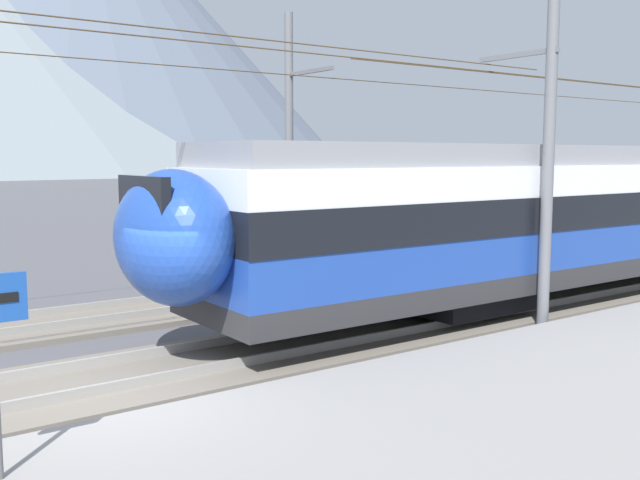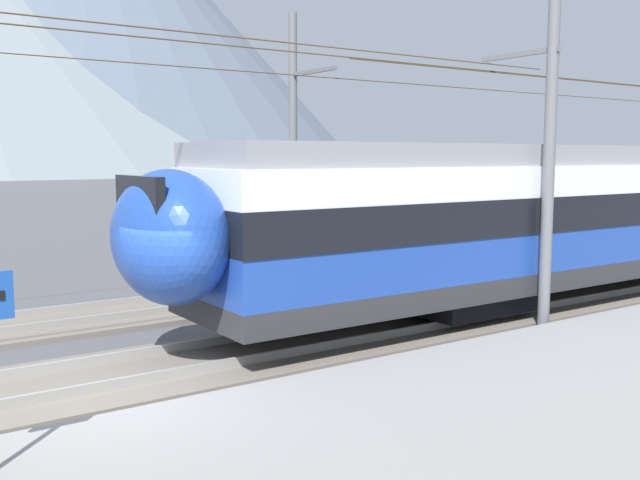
# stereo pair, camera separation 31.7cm
# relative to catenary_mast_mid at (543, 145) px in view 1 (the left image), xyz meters

# --- Properties ---
(ground_plane) EXTENTS (400.00, 400.00, 0.00)m
(ground_plane) POSITION_rel_catenary_mast_mid_xyz_m (-8.90, 0.22, -3.83)
(ground_plane) COLOR #4C4C51
(track_near) EXTENTS (120.00, 3.00, 0.28)m
(track_near) POSITION_rel_catenary_mast_mid_xyz_m (-8.90, 1.58, -3.76)
(track_near) COLOR #6B6359
(track_near) RESTS_ON ground
(track_far) EXTENTS (120.00, 3.00, 0.28)m
(track_far) POSITION_rel_catenary_mast_mid_xyz_m (-8.90, 6.08, -3.76)
(track_far) COLOR #6B6359
(track_far) RESTS_ON ground
(catenary_mast_mid) EXTENTS (43.93, 2.01, 7.29)m
(catenary_mast_mid) POSITION_rel_catenary_mast_mid_xyz_m (0.00, 0.00, 0.00)
(catenary_mast_mid) COLOR slate
(catenary_mast_mid) RESTS_ON ground
(catenary_mast_far_side) EXTENTS (43.93, 2.22, 7.62)m
(catenary_mast_far_side) POSITION_rel_catenary_mast_mid_xyz_m (-0.95, 7.86, 0.17)
(catenary_mast_far_side) COLOR slate
(catenary_mast_far_side) RESTS_ON ground
(mountain_right_ridge) EXTENTS (136.30, 136.30, 75.80)m
(mountain_right_ridge) POSITION_rel_catenary_mast_mid_xyz_m (49.66, 180.57, 34.07)
(mountain_right_ridge) COLOR #515B6B
(mountain_right_ridge) RESTS_ON ground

